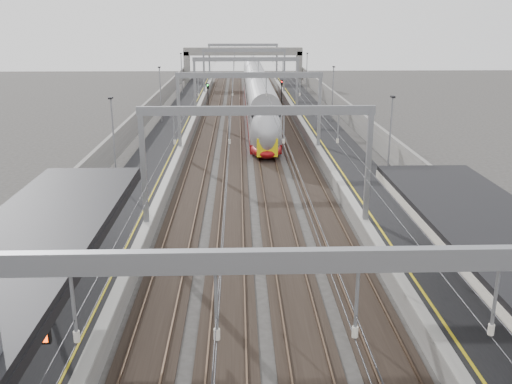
{
  "coord_description": "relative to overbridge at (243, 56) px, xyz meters",
  "views": [
    {
      "loc": [
        -0.99,
        -8.87,
        12.18
      ],
      "look_at": [
        0.0,
        22.92,
        2.44
      ],
      "focal_mm": 40.0,
      "sensor_mm": 36.0,
      "label": 1
    }
  ],
  "objects": [
    {
      "name": "wall_right",
      "position": [
        11.2,
        -55.0,
        -3.71
      ],
      "size": [
        0.3,
        120.0,
        3.2
      ],
      "primitive_type": "cube",
      "color": "slate",
      "rests_on": "ground"
    },
    {
      "name": "tracks",
      "position": [
        0.0,
        -55.0,
        -5.26
      ],
      "size": [
        11.4,
        140.0,
        0.2
      ],
      "color": "black",
      "rests_on": "ground"
    },
    {
      "name": "signal_red_near",
      "position": [
        3.2,
        -27.19,
        -2.89
      ],
      "size": [
        0.32,
        0.32,
        3.48
      ],
      "color": "black",
      "rests_on": "ground"
    },
    {
      "name": "train",
      "position": [
        1.5,
        -35.92,
        -3.07
      ],
      "size": [
        2.91,
        53.06,
        4.6
      ],
      "color": "maroon",
      "rests_on": "ground"
    },
    {
      "name": "overhead_line",
      "position": [
        0.0,
        -48.38,
        0.83
      ],
      "size": [
        13.0,
        140.0,
        6.6
      ],
      "color": "gray",
      "rests_on": "platform_left"
    },
    {
      "name": "platform_right",
      "position": [
        8.0,
        -55.0,
        -4.81
      ],
      "size": [
        4.0,
        120.0,
        1.0
      ],
      "primitive_type": "cube",
      "color": "black",
      "rests_on": "ground"
    },
    {
      "name": "wall_left",
      "position": [
        -11.2,
        -55.0,
        -3.71
      ],
      "size": [
        0.3,
        120.0,
        3.2
      ],
      "primitive_type": "cube",
      "color": "slate",
      "rests_on": "ground"
    },
    {
      "name": "signal_red_far",
      "position": [
        5.4,
        -24.7,
        -2.89
      ],
      "size": [
        0.32,
        0.32,
        3.48
      ],
      "color": "black",
      "rests_on": "ground"
    },
    {
      "name": "signal_green",
      "position": [
        -5.2,
        -28.83,
        -2.89
      ],
      "size": [
        0.32,
        0.32,
        3.48
      ],
      "color": "black",
      "rests_on": "ground"
    },
    {
      "name": "platform_left",
      "position": [
        -8.0,
        -55.0,
        -4.81
      ],
      "size": [
        4.0,
        120.0,
        1.0
      ],
      "primitive_type": "cube",
      "color": "black",
      "rests_on": "ground"
    },
    {
      "name": "overbridge",
      "position": [
        0.0,
        0.0,
        0.0
      ],
      "size": [
        22.0,
        2.2,
        6.9
      ],
      "color": "slate",
      "rests_on": "ground"
    }
  ]
}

